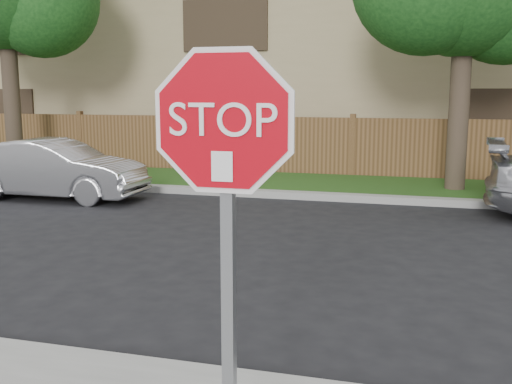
% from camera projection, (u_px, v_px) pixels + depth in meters
% --- Properties ---
extents(ground, '(90.00, 90.00, 0.00)m').
position_uv_depth(ground, '(191.00, 373.00, 4.93)').
color(ground, black).
rests_on(ground, ground).
extents(far_curb, '(70.00, 0.30, 0.15)m').
position_uv_depth(far_curb, '(334.00, 197.00, 12.66)').
color(far_curb, gray).
rests_on(far_curb, ground).
extents(grass_strip, '(70.00, 3.00, 0.12)m').
position_uv_depth(grass_strip, '(344.00, 186.00, 14.23)').
color(grass_strip, '#1E4714').
rests_on(grass_strip, ground).
extents(fence, '(70.00, 0.12, 1.60)m').
position_uv_depth(fence, '(352.00, 149.00, 15.62)').
color(fence, '#4E341B').
rests_on(fence, ground).
extents(apartment_building, '(35.20, 9.20, 7.20)m').
position_uv_depth(apartment_building, '(373.00, 54.00, 20.48)').
color(apartment_building, tan).
rests_on(apartment_building, ground).
extents(stop_sign, '(1.01, 0.13, 2.55)m').
position_uv_depth(stop_sign, '(225.00, 185.00, 3.00)').
color(stop_sign, gray).
rests_on(stop_sign, sidewalk_near).
extents(sedan_left, '(3.90, 1.42, 1.28)m').
position_uv_depth(sedan_left, '(55.00, 169.00, 12.74)').
color(sedan_left, '#ADADB2').
rests_on(sedan_left, ground).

